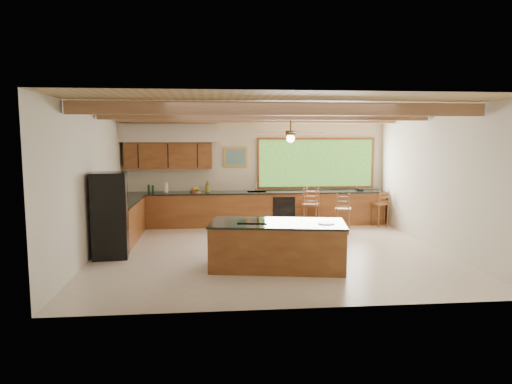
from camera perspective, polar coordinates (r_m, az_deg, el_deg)
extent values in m
plane|color=beige|center=(9.67, 1.78, -7.42)|extent=(7.20, 7.20, 0.00)
cube|color=beige|center=(12.64, -0.07, 2.82)|extent=(7.20, 0.04, 3.00)
cube|color=beige|center=(6.23, 5.62, -1.31)|extent=(7.20, 0.04, 3.00)
cube|color=beige|center=(9.65, -19.92, 1.18)|extent=(0.04, 6.50, 3.00)
cube|color=beige|center=(10.50, 21.69, 1.53)|extent=(0.04, 6.50, 3.00)
cube|color=#9D7A4E|center=(9.40, 1.84, 10.60)|extent=(7.20, 6.50, 0.04)
cube|color=#996B4C|center=(7.81, 3.37, 10.34)|extent=(7.10, 0.15, 0.22)
cube|color=#996B4C|center=(9.89, 1.47, 9.60)|extent=(7.10, 0.15, 0.22)
cube|color=#996B4C|center=(11.67, 0.38, 9.18)|extent=(7.10, 0.15, 0.22)
cube|color=brown|center=(12.42, -10.87, 4.48)|extent=(2.30, 0.35, 0.70)
cube|color=beige|center=(12.35, -10.96, 7.25)|extent=(2.60, 0.50, 0.48)
cylinder|color=#FFEABF|center=(12.43, -14.17, 6.11)|extent=(0.10, 0.10, 0.01)
cylinder|color=#FFEABF|center=(12.30, -7.67, 6.24)|extent=(0.10, 0.10, 0.01)
cube|color=#6EA53B|center=(12.87, 7.51, 3.60)|extent=(3.20, 0.04, 1.30)
cube|color=gold|center=(12.55, -2.57, 4.39)|extent=(0.64, 0.03, 0.54)
cube|color=#3D6E58|center=(12.53, -2.56, 4.39)|extent=(0.54, 0.01, 0.44)
cube|color=brown|center=(12.42, 0.08, -2.17)|extent=(7.00, 0.65, 0.88)
cube|color=black|center=(12.36, 0.08, -0.06)|extent=(7.04, 0.69, 0.04)
cube|color=brown|center=(11.02, -16.25, -3.59)|extent=(0.65, 2.35, 0.88)
cube|color=black|center=(10.95, -16.33, -1.22)|extent=(0.69, 2.39, 0.04)
cube|color=black|center=(12.19, 3.51, -2.45)|extent=(0.60, 0.02, 0.78)
cube|color=silver|center=(12.36, 0.08, -0.04)|extent=(0.50, 0.38, 0.03)
cylinder|color=silver|center=(12.54, -0.01, 0.82)|extent=(0.03, 0.03, 0.30)
cylinder|color=silver|center=(12.43, 0.04, 1.37)|extent=(0.03, 0.20, 0.03)
cylinder|color=silver|center=(12.34, -11.18, 0.50)|extent=(0.11, 0.11, 0.26)
cylinder|color=#1A3816|center=(12.48, -13.27, 0.41)|extent=(0.06, 0.06, 0.21)
cylinder|color=#1A3816|center=(12.51, -12.79, 0.39)|extent=(0.05, 0.05, 0.19)
cube|color=black|center=(12.87, 12.81, 0.33)|extent=(0.19, 0.15, 0.09)
cube|color=brown|center=(8.42, 2.70, -6.75)|extent=(2.55, 1.50, 0.81)
cube|color=black|center=(8.33, 2.72, -3.92)|extent=(2.59, 1.55, 0.04)
cube|color=black|center=(8.35, -0.38, -3.69)|extent=(0.60, 0.51, 0.02)
cylinder|color=silver|center=(8.27, 8.76, -3.88)|extent=(0.29, 0.29, 0.01)
cube|color=black|center=(9.48, -17.78, -2.78)|extent=(0.73, 0.71, 1.70)
cube|color=silver|center=(9.42, -15.81, -2.78)|extent=(0.02, 0.05, 1.56)
cube|color=brown|center=(12.03, 6.96, -1.43)|extent=(0.42, 0.42, 0.04)
cylinder|color=brown|center=(11.90, 6.36, -3.18)|extent=(0.04, 0.04, 0.64)
cylinder|color=brown|center=(11.97, 7.83, -3.15)|extent=(0.04, 0.04, 0.64)
cylinder|color=brown|center=(12.20, 6.06, -2.93)|extent=(0.04, 0.04, 0.64)
cylinder|color=brown|center=(12.27, 7.49, -2.90)|extent=(0.04, 0.04, 0.64)
cube|color=brown|center=(11.85, 6.86, -1.55)|extent=(0.51, 0.51, 0.04)
cylinder|color=brown|center=(11.72, 6.26, -3.34)|extent=(0.04, 0.04, 0.64)
cylinder|color=brown|center=(11.78, 7.74, -3.30)|extent=(0.04, 0.04, 0.64)
cylinder|color=brown|center=(12.02, 5.95, -3.08)|extent=(0.04, 0.04, 0.64)
cylinder|color=brown|center=(12.08, 7.40, -3.04)|extent=(0.04, 0.04, 0.64)
cube|color=brown|center=(11.52, 10.84, -2.09)|extent=(0.47, 0.47, 0.04)
cylinder|color=brown|center=(11.40, 10.30, -3.80)|extent=(0.03, 0.03, 0.60)
cylinder|color=brown|center=(11.48, 11.70, -3.76)|extent=(0.03, 0.03, 0.60)
cylinder|color=brown|center=(11.67, 9.92, -3.54)|extent=(0.03, 0.03, 0.60)
cylinder|color=brown|center=(11.75, 11.29, -3.50)|extent=(0.03, 0.03, 0.60)
cube|color=brown|center=(12.71, 15.27, -1.43)|extent=(0.45, 0.45, 0.04)
cylinder|color=brown|center=(12.57, 14.85, -2.96)|extent=(0.03, 0.03, 0.59)
cylinder|color=brown|center=(12.67, 16.06, -2.92)|extent=(0.03, 0.03, 0.59)
cylinder|color=brown|center=(12.84, 14.41, -2.74)|extent=(0.03, 0.03, 0.59)
cylinder|color=brown|center=(12.94, 15.60, -2.71)|extent=(0.03, 0.03, 0.59)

